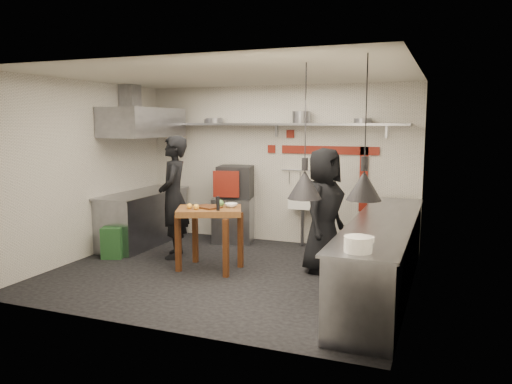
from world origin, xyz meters
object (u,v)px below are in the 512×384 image
(combi_oven, at_px, (236,182))
(chef_left, at_px, (174,197))
(oven_stand, at_px, (234,220))
(green_bin, at_px, (113,242))
(chef_right, at_px, (324,210))
(prep_table, at_px, (210,239))

(combi_oven, bearing_deg, chef_left, -122.09)
(oven_stand, xyz_separation_m, green_bin, (-1.36, -1.71, -0.15))
(green_bin, height_order, chef_left, chef_left)
(oven_stand, relative_size, combi_oven, 1.33)
(combi_oven, relative_size, chef_left, 0.31)
(combi_oven, height_order, chef_left, chef_left)
(chef_left, distance_m, chef_right, 2.41)
(prep_table, bearing_deg, chef_left, 130.57)
(green_bin, xyz_separation_m, chef_left, (0.90, 0.39, 0.72))
(oven_stand, distance_m, chef_left, 1.51)
(chef_right, bearing_deg, oven_stand, 68.03)
(combi_oven, height_order, green_bin, combi_oven)
(green_bin, relative_size, chef_right, 0.28)
(green_bin, distance_m, prep_table, 1.75)
(prep_table, height_order, chef_left, chef_left)
(oven_stand, bearing_deg, combi_oven, 29.20)
(oven_stand, xyz_separation_m, combi_oven, (0.03, 0.03, 0.69))
(oven_stand, distance_m, chef_right, 2.35)
(combi_oven, distance_m, chef_right, 2.29)
(oven_stand, relative_size, prep_table, 0.87)
(oven_stand, bearing_deg, chef_left, -121.31)
(combi_oven, bearing_deg, chef_right, -44.99)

